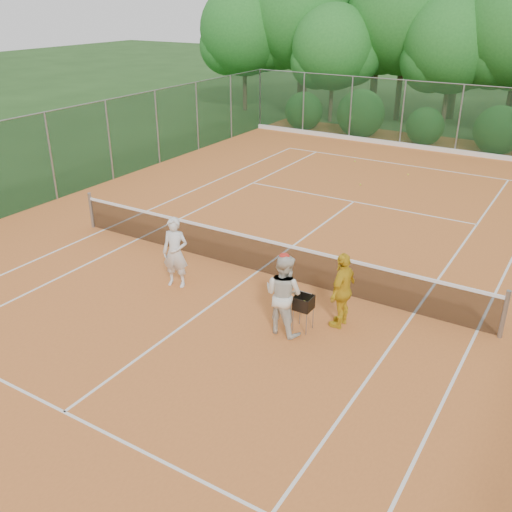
{
  "coord_description": "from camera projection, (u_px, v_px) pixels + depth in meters",
  "views": [
    {
      "loc": [
        6.87,
        -11.3,
        6.55
      ],
      "look_at": [
        0.69,
        -1.2,
        1.1
      ],
      "focal_mm": 40.0,
      "sensor_mm": 36.0,
      "label": 1
    }
  ],
  "objects": [
    {
      "name": "ground",
      "position": [
        258.0,
        272.0,
        14.75
      ],
      "size": [
        120.0,
        120.0,
        0.0
      ],
      "primitive_type": "plane",
      "color": "#204217",
      "rests_on": "ground"
    },
    {
      "name": "clay_court",
      "position": [
        258.0,
        272.0,
        14.75
      ],
      "size": [
        18.0,
        36.0,
        0.02
      ],
      "primitive_type": "cube",
      "color": "#CE6F2F",
      "rests_on": "ground"
    },
    {
      "name": "tennis_net",
      "position": [
        258.0,
        254.0,
        14.53
      ],
      "size": [
        11.97,
        0.1,
        1.1
      ],
      "color": "gray",
      "rests_on": "clay_court"
    },
    {
      "name": "player_white",
      "position": [
        175.0,
        253.0,
        13.7
      ],
      "size": [
        0.73,
        0.57,
        1.76
      ],
      "primitive_type": "imported",
      "rotation": [
        0.0,
        0.0,
        0.26
      ],
      "color": "silver",
      "rests_on": "clay_court"
    },
    {
      "name": "player_center_grp",
      "position": [
        283.0,
        294.0,
        11.77
      ],
      "size": [
        0.94,
        0.78,
        1.82
      ],
      "color": "silver",
      "rests_on": "clay_court"
    },
    {
      "name": "player_yellow",
      "position": [
        343.0,
        290.0,
        12.02
      ],
      "size": [
        0.45,
        1.01,
        1.7
      ],
      "primitive_type": "imported",
      "rotation": [
        0.0,
        0.0,
        -1.61
      ],
      "color": "gold",
      "rests_on": "clay_court"
    },
    {
      "name": "ball_hopper",
      "position": [
        304.0,
        303.0,
        11.93
      ],
      "size": [
        0.35,
        0.35,
        0.81
      ],
      "rotation": [
        0.0,
        0.0,
        0.23
      ],
      "color": "gray",
      "rests_on": "clay_court"
    },
    {
      "name": "stray_ball_a",
      "position": [
        355.0,
        161.0,
        24.34
      ],
      "size": [
        0.07,
        0.07,
        0.07
      ],
      "primitive_type": "sphere",
      "color": "#C1DA32",
      "rests_on": "clay_court"
    },
    {
      "name": "stray_ball_b",
      "position": [
        408.0,
        174.0,
        22.57
      ],
      "size": [
        0.07,
        0.07,
        0.07
      ],
      "primitive_type": "sphere",
      "color": "yellow",
      "rests_on": "clay_court"
    },
    {
      "name": "stray_ball_c",
      "position": [
        360.0,
        185.0,
        21.37
      ],
      "size": [
        0.07,
        0.07,
        0.07
      ],
      "primitive_type": "sphere",
      "color": "#C8DD33",
      "rests_on": "clay_court"
    },
    {
      "name": "court_markings",
      "position": [
        258.0,
        271.0,
        14.74
      ],
      "size": [
        11.03,
        23.83,
        0.01
      ],
      "color": "white",
      "rests_on": "clay_court"
    },
    {
      "name": "fence_back",
      "position": [
        430.0,
        117.0,
        25.73
      ],
      "size": [
        18.07,
        0.07,
        3.0
      ],
      "color": "#19381E",
      "rests_on": "clay_court"
    },
    {
      "name": "tropical_treeline",
      "position": [
        500.0,
        27.0,
        27.59
      ],
      "size": [
        32.1,
        8.49,
        15.03
      ],
      "color": "brown",
      "rests_on": "ground"
    }
  ]
}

